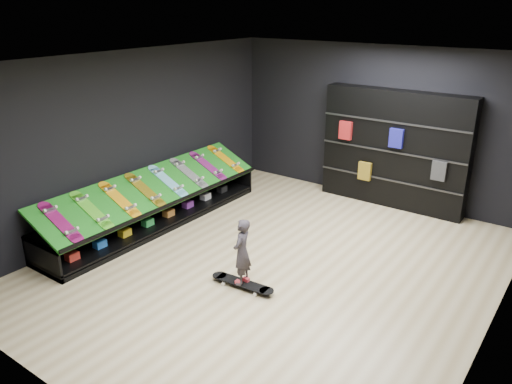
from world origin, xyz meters
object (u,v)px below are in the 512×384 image
Objects in this scene: child at (242,264)px; display_rack at (156,210)px; back_shelving at (394,149)px; floor_skateboard at (242,285)px.

display_rack is at bearing -120.43° from child.
back_shelving is at bearing 47.64° from display_rack.
child reaches higher than display_rack.
floor_skateboard is (-0.47, -4.14, -1.07)m from back_shelving.
back_shelving reaches higher than display_rack.
child is (0.00, 0.00, 0.33)m from floor_skateboard.
floor_skateboard is at bearing -17.86° from display_rack.
floor_skateboard is at bearing -102.57° from child.
back_shelving is 4.31m from floor_skateboard.
display_rack reaches higher than floor_skateboard.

